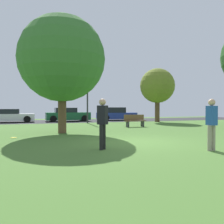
# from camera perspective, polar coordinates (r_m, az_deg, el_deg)

# --- Properties ---
(ground_plane) EXTENTS (44.00, 44.00, 0.00)m
(ground_plane) POSITION_cam_1_polar(r_m,az_deg,el_deg) (10.12, 5.88, -7.13)
(ground_plane) COLOR #47702D
(road_strip) EXTENTS (44.00, 6.40, 0.01)m
(road_strip) POSITION_cam_1_polar(r_m,az_deg,el_deg) (25.47, -9.53, -2.13)
(road_strip) COLOR #28282B
(road_strip) RESTS_ON ground_plane
(oak_tree_right) EXTENTS (4.85, 4.85, 6.62)m
(oak_tree_right) POSITION_cam_1_polar(r_m,az_deg,el_deg) (14.04, -11.84, 12.30)
(oak_tree_right) COLOR brown
(oak_tree_right) RESTS_ON ground_plane
(maple_tree_near) EXTENTS (3.40, 3.40, 5.28)m
(maple_tree_near) POSITION_cam_1_polar(r_m,az_deg,el_deg) (24.09, 10.75, 6.11)
(maple_tree_near) COLOR brown
(maple_tree_near) RESTS_ON ground_plane
(person_catcher) EXTENTS (0.38, 0.38, 1.75)m
(person_catcher) POSITION_cam_1_polar(r_m,az_deg,el_deg) (8.21, -2.27, -2.22)
(person_catcher) COLOR black
(person_catcher) RESTS_ON ground_plane
(person_walking) EXTENTS (0.30, 0.34, 1.73)m
(person_walking) POSITION_cam_1_polar(r_m,az_deg,el_deg) (8.66, 22.62, -2.20)
(person_walking) COLOR gray
(person_walking) RESTS_ON ground_plane
(frisbee_disc) EXTENTS (0.27, 0.27, 0.03)m
(frisbee_disc) POSITION_cam_1_polar(r_m,az_deg,el_deg) (12.30, -22.35, -5.67)
(frisbee_disc) COLOR yellow
(frisbee_disc) RESTS_ON ground_plane
(parked_car_white) EXTENTS (4.44, 1.97, 1.28)m
(parked_car_white) POSITION_cam_1_polar(r_m,az_deg,el_deg) (24.92, -23.23, -0.91)
(parked_car_white) COLOR white
(parked_car_white) RESTS_ON ground_plane
(parked_car_green) EXTENTS (4.43, 2.12, 1.40)m
(parked_car_green) POSITION_cam_1_polar(r_m,az_deg,el_deg) (25.11, -10.58, -0.70)
(parked_car_green) COLOR #195633
(parked_car_green) RESTS_ON ground_plane
(parked_car_blue) EXTENTS (4.30, 1.99, 1.43)m
(parked_car_blue) POSITION_cam_1_polar(r_m,az_deg,el_deg) (26.82, 1.01, -0.56)
(parked_car_blue) COLOR #233893
(parked_car_blue) RESTS_ON ground_plane
(park_bench) EXTENTS (1.60, 0.45, 0.90)m
(park_bench) POSITION_cam_1_polar(r_m,az_deg,el_deg) (17.78, 5.44, -2.05)
(park_bench) COLOR brown
(park_bench) RESTS_ON ground_plane
(street_lamp_post) EXTENTS (0.14, 0.14, 4.50)m
(street_lamp_post) POSITION_cam_1_polar(r_m,az_deg,el_deg) (21.87, -5.88, 3.23)
(street_lamp_post) COLOR #2D2D33
(street_lamp_post) RESTS_ON ground_plane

